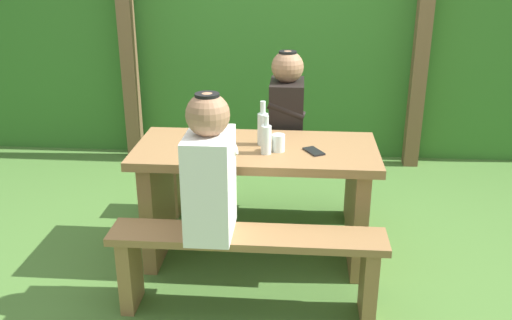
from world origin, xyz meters
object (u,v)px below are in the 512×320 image
object	(u,v)px
drinking_glass	(278,143)
bottle_right	(263,127)
cell_phone	(314,151)
bench_near	(247,256)
bottle_left	(266,138)
picnic_table	(256,183)
bench_far	(262,173)
person_white_shirt	(210,171)
person_black_coat	(287,109)

from	to	relation	value
drinking_glass	bottle_right	size ratio (longest dim) A/B	0.38
bottle_right	cell_phone	world-z (taller)	bottle_right
drinking_glass	bottle_right	distance (m)	0.15
bench_near	bottle_right	distance (m)	0.78
bottle_left	cell_phone	distance (m)	0.28
picnic_table	bottle_left	xyz separation A→B (m)	(0.06, -0.11, 0.32)
bench_far	cell_phone	world-z (taller)	cell_phone
bench_far	drinking_glass	size ratio (longest dim) A/B	14.26
bench_near	person_white_shirt	size ratio (longest dim) A/B	1.95
person_white_shirt	bench_far	bearing A→B (deg)	80.78
bench_far	person_white_shirt	bearing A→B (deg)	-99.22
bottle_right	picnic_table	bearing A→B (deg)	-132.52
bottle_left	person_black_coat	bearing A→B (deg)	81.83
person_black_coat	bench_far	bearing A→B (deg)	178.81
person_white_shirt	drinking_glass	bearing A→B (deg)	57.69
drinking_glass	bottle_right	world-z (taller)	bottle_right
bottle_right	cell_phone	size ratio (longest dim) A/B	1.86
bottle_left	cell_phone	size ratio (longest dim) A/B	1.57
drinking_glass	bench_far	bearing A→B (deg)	101.91
bench_far	bottle_left	xyz separation A→B (m)	(0.06, -0.67, 0.48)
bench_far	drinking_glass	bearing A→B (deg)	-78.09
picnic_table	drinking_glass	distance (m)	0.31
bench_near	bench_far	bearing A→B (deg)	90.00
bench_near	picnic_table	bearing A→B (deg)	90.00
bench_near	bottle_right	world-z (taller)	bottle_right
picnic_table	bench_near	world-z (taller)	picnic_table
bench_far	cell_phone	distance (m)	0.81
person_white_shirt	bench_near	bearing A→B (deg)	-1.05
picnic_table	person_black_coat	xyz separation A→B (m)	(0.16, 0.56, 0.30)
person_black_coat	bottle_left	bearing A→B (deg)	-98.17
picnic_table	bench_far	distance (m)	0.58
cell_phone	picnic_table	bearing A→B (deg)	140.10
bench_near	person_white_shirt	bearing A→B (deg)	178.95
bench_near	bottle_right	size ratio (longest dim) A/B	5.37
bottle_left	cell_phone	world-z (taller)	bottle_left
bench_far	bottle_left	bearing A→B (deg)	-84.46
bench_near	person_white_shirt	world-z (taller)	person_white_shirt
cell_phone	person_white_shirt	bearing A→B (deg)	-165.08
drinking_glass	bottle_left	distance (m)	0.09
person_white_shirt	cell_phone	bearing A→B (deg)	43.84
bench_far	bottle_right	world-z (taller)	bottle_right
person_black_coat	drinking_glass	bearing A→B (deg)	-92.66
bench_far	person_black_coat	bearing A→B (deg)	-1.19
bench_far	drinking_glass	distance (m)	0.77
person_white_shirt	person_black_coat	size ratio (longest dim) A/B	1.00
person_white_shirt	bottle_right	xyz separation A→B (m)	(0.22, 0.60, 0.04)
bench_far	cell_phone	xyz separation A→B (m)	(0.33, -0.62, 0.40)
bench_near	bench_far	xyz separation A→B (m)	(0.00, 1.12, 0.00)
picnic_table	person_black_coat	bearing A→B (deg)	73.96
picnic_table	bench_far	size ratio (longest dim) A/B	1.00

